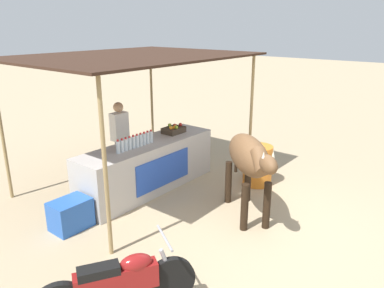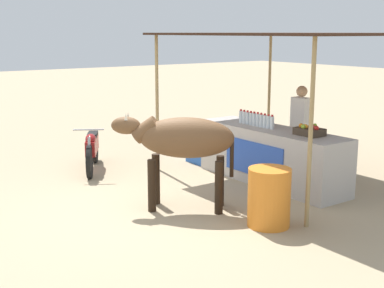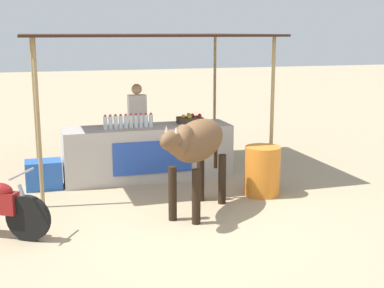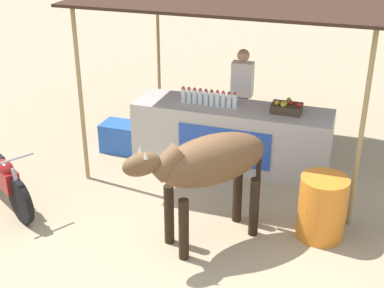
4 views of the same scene
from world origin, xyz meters
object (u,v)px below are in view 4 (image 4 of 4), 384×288
object	(u,v)px
stall_counter	(231,136)
cooler_box	(121,137)
cow	(208,165)
motorcycle_parked	(1,176)
fruit_crate	(287,107)
water_barrel	(322,207)
vendor_behind_counter	(242,97)

from	to	relation	value
stall_counter	cooler_box	bearing A→B (deg)	-176.97
cow	motorcycle_parked	xyz separation A→B (m)	(-2.87, -0.10, -0.60)
fruit_crate	cow	distance (m)	2.18
stall_counter	motorcycle_parked	size ratio (longest dim) A/B	1.88
stall_counter	water_barrel	size ratio (longest dim) A/B	3.73
vendor_behind_counter	stall_counter	bearing A→B (deg)	-87.58
vendor_behind_counter	motorcycle_parked	distance (m)	3.91
cooler_box	motorcycle_parked	distance (m)	2.21
vendor_behind_counter	motorcycle_parked	xyz separation A→B (m)	(-2.57, -2.92, -0.42)
fruit_crate	stall_counter	bearing A→B (deg)	-176.58
cooler_box	fruit_crate	bearing A→B (deg)	3.15
water_barrel	cow	world-z (taller)	cow
stall_counter	water_barrel	xyz separation A→B (m)	(1.56, -1.53, -0.08)
water_barrel	cooler_box	bearing A→B (deg)	157.10
stall_counter	cooler_box	distance (m)	1.85
fruit_crate	cow	world-z (taller)	cow
stall_counter	cow	xyz separation A→B (m)	(0.27, -2.07, 0.55)
fruit_crate	motorcycle_parked	world-z (taller)	fruit_crate
cow	stall_counter	bearing A→B (deg)	97.42
fruit_crate	motorcycle_parked	bearing A→B (deg)	-147.04
cooler_box	water_barrel	world-z (taller)	water_barrel
cow	motorcycle_parked	bearing A→B (deg)	-178.05
cooler_box	water_barrel	xyz separation A→B (m)	(3.39, -1.43, 0.16)
stall_counter	motorcycle_parked	distance (m)	3.38
stall_counter	fruit_crate	distance (m)	0.98
cooler_box	cow	distance (m)	2.99
cooler_box	motorcycle_parked	xyz separation A→B (m)	(-0.77, -2.07, 0.19)
vendor_behind_counter	motorcycle_parked	size ratio (longest dim) A/B	1.04
fruit_crate	cooler_box	distance (m)	2.76
fruit_crate	cooler_box	size ratio (longest dim) A/B	0.73
cooler_box	water_barrel	distance (m)	3.69
vendor_behind_counter	water_barrel	size ratio (longest dim) A/B	2.05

